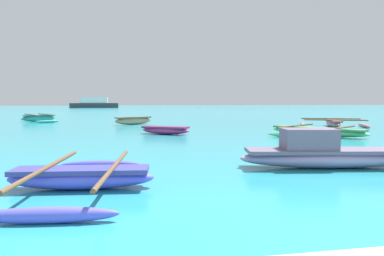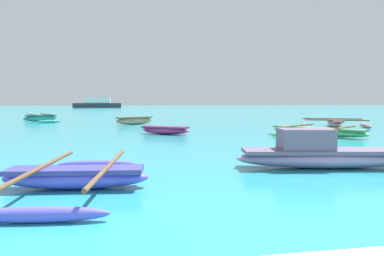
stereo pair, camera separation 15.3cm
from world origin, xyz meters
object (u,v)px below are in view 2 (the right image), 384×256
moored_boat_3 (76,177)px  moored_boat_1 (135,120)px  moored_boat_6 (165,130)px  distant_ferry (97,104)px  moored_boat_2 (41,118)px  moored_boat_5 (317,131)px  moored_boat_0 (334,123)px  moored_boat_4 (324,154)px

moored_boat_3 → moored_boat_1: bearing=92.7°
moored_boat_6 → distant_ferry: bearing=129.4°
moored_boat_1 → moored_boat_2: moored_boat_2 is taller
moored_boat_5 → moored_boat_0: bearing=105.5°
moored_boat_1 → moored_boat_4: (4.10, -14.99, 0.04)m
moored_boat_3 → moored_boat_5: 11.30m
moored_boat_0 → moored_boat_6: 10.23m
moored_boat_2 → moored_boat_4: moored_boat_4 is taller
moored_boat_4 → moored_boat_5: size_ratio=0.92×
moored_boat_3 → moored_boat_6: size_ratio=1.59×
moored_boat_3 → moored_boat_4: size_ratio=0.88×
moored_boat_4 → moored_boat_5: (3.50, 6.41, -0.11)m
moored_boat_1 → moored_boat_3: 15.99m
moored_boat_0 → moored_boat_1: (-11.21, 4.03, 0.05)m
moored_boat_0 → moored_boat_2: size_ratio=0.94×
moored_boat_0 → moored_boat_5: moored_boat_0 is taller
moored_boat_0 → moored_boat_3: 17.05m
moored_boat_3 → moored_boat_2: bearing=112.0°
moored_boat_0 → moored_boat_2: moored_boat_2 is taller
moored_boat_6 → distant_ferry: (-9.58, 64.10, 0.73)m
moored_boat_3 → moored_boat_6: bearing=82.0°
moored_boat_4 → moored_boat_5: moored_boat_4 is taller
moored_boat_3 → distant_ferry: bearing=101.8°
moored_boat_1 → moored_boat_4: bearing=-105.2°
moored_boat_2 → moored_boat_5: moored_boat_2 is taller
moored_boat_3 → distant_ferry: (-7.26, 73.29, 0.74)m
moored_boat_4 → moored_boat_6: (-2.75, 8.23, -0.11)m
moored_boat_3 → moored_boat_5: size_ratio=0.81×
moored_boat_4 → distant_ferry: (-12.33, 72.32, 0.63)m
moored_boat_2 → distant_ferry: distant_ferry is taller
moored_boat_4 → moored_boat_1: bearing=114.6°
moored_boat_5 → distant_ferry: size_ratio=0.43×
moored_boat_1 → distant_ferry: distant_ferry is taller
moored_boat_1 → moored_boat_4: size_ratio=0.61×
moored_boat_2 → moored_boat_3: moored_boat_2 is taller
moored_boat_5 → distant_ferry: bearing=157.4°
moored_boat_1 → distant_ferry: size_ratio=0.24×
distant_ferry → moored_boat_4: bearing=-80.3°
moored_boat_6 → moored_boat_5: bearing=14.8°
moored_boat_2 → moored_boat_0: bearing=-53.2°
distant_ferry → moored_boat_1: bearing=-81.8°
moored_boat_0 → distant_ferry: size_ratio=0.40×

